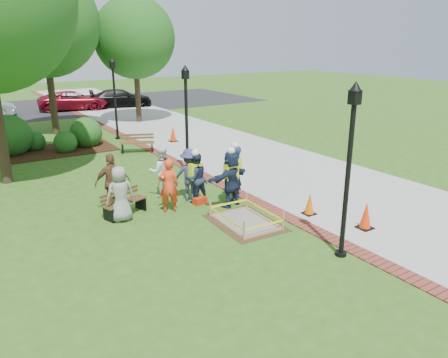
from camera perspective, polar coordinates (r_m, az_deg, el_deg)
ground at (r=12.68m, az=1.04°, el=-6.07°), size 100.00×100.00×0.00m
sidewalk at (r=23.31m, az=-2.43°, el=5.02°), size 6.00×60.00×0.02m
brick_edging at (r=21.89m, az=-9.80°, el=3.96°), size 0.50×60.00×0.03m
mulch_bed at (r=22.50m, az=-23.04°, el=3.17°), size 7.00×3.00×0.05m
parking_lot at (r=37.55m, az=-22.81°, el=8.50°), size 36.00×12.00×0.01m
wet_concrete_pad at (r=12.75m, az=2.80°, el=-4.81°), size 1.81×2.38×0.55m
bench_near at (r=13.64m, az=-12.81°, el=-3.67°), size 1.48×0.88×0.76m
bench_far at (r=21.19m, az=-11.24°, el=4.14°), size 1.66×1.10×0.86m
cone_front at (r=12.94m, az=18.03°, el=-4.64°), size 0.41×0.41×0.80m
cone_back at (r=13.57m, az=11.12°, el=-3.21°), size 0.37×0.37×0.72m
cone_far at (r=23.18m, az=-6.67°, el=5.83°), size 0.42×0.42×0.83m
toolbox at (r=14.28m, az=-3.17°, el=-2.83°), size 0.48×0.33×0.22m
lamp_near at (r=10.52m, az=16.05°, el=2.52°), size 0.28×0.28×4.26m
lamp_mid at (r=16.76m, az=-4.94°, el=8.59°), size 0.28×0.28×4.26m
lamp_far at (r=24.06m, az=-14.11°, el=10.88°), size 0.28×0.28×4.26m
tree_back at (r=26.42m, az=-22.54°, el=18.44°), size 5.87×5.87×8.99m
tree_right at (r=28.98m, az=-11.62°, el=17.61°), size 5.03×5.03×7.78m
shrub_b at (r=22.82m, az=-25.92°, el=2.94°), size 2.00×2.00×2.00m
shrub_c at (r=22.26m, az=-19.88°, el=3.34°), size 1.09×1.09×1.09m
shrub_d at (r=23.17m, az=-17.42°, el=4.12°), size 1.58×1.58×1.58m
shrub_e at (r=23.16m, az=-23.34°, el=3.47°), size 0.99×0.99×0.99m
casual_person_a at (r=13.07m, az=-13.39°, el=-1.91°), size 0.56×0.39×1.67m
casual_person_b at (r=13.52m, az=-7.24°, el=-0.85°), size 0.63×0.51×1.69m
casual_person_c at (r=14.86m, az=-8.15°, el=0.96°), size 0.63×0.49×1.76m
casual_person_d at (r=13.90m, az=-14.35°, el=-0.44°), size 0.63×0.46×1.83m
casual_person_e at (r=14.43m, az=-4.47°, el=0.56°), size 0.66×0.62×1.75m
hivis_worker_a at (r=13.84m, az=0.92°, el=0.25°), size 0.65×0.50×1.95m
hivis_worker_b at (r=14.37m, az=1.37°, el=0.98°), size 0.70×0.61×1.99m
hivis_worker_c at (r=14.23m, az=-3.72°, el=0.41°), size 0.54×0.36×1.79m
parked_car_c at (r=35.90m, az=-18.95°, el=8.54°), size 3.14×5.12×1.56m
parked_car_d at (r=36.52m, az=-13.24°, el=9.16°), size 3.13×5.03×1.52m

